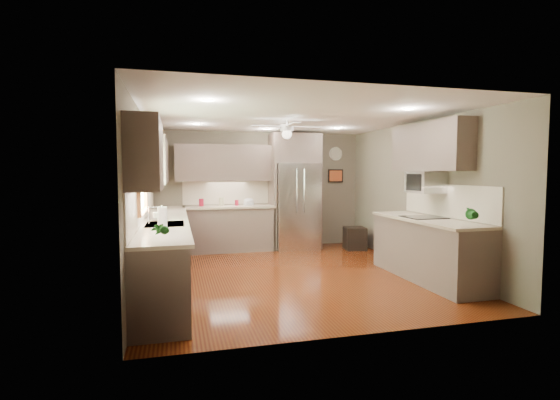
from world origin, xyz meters
name	(u,v)px	position (x,y,z in m)	size (l,w,h in m)	color
floor	(292,274)	(0.00, 0.00, 0.00)	(5.00, 5.00, 0.00)	#471609
ceiling	(292,117)	(0.00, 0.00, 2.50)	(5.00, 5.00, 0.00)	white
wall_back	(260,190)	(0.00, 2.50, 1.25)	(4.50, 4.50, 0.00)	#625B4B
wall_front	(362,212)	(0.00, -2.50, 1.25)	(4.50, 4.50, 0.00)	#625B4B
wall_left	(142,199)	(-2.25, 0.00, 1.25)	(5.00, 5.00, 0.00)	#625B4B
wall_right	(417,195)	(2.25, 0.00, 1.25)	(5.00, 5.00, 0.00)	#625B4B
canister_a	(201,202)	(-1.28, 2.20, 1.02)	(0.09, 0.09, 0.15)	maroon
canister_c	(222,202)	(-0.87, 2.21, 1.03)	(0.11, 0.11, 0.18)	#C2BF91
canister_d	(237,203)	(-0.56, 2.21, 1.00)	(0.08, 0.08, 0.12)	maroon
soap_bottle	(156,215)	(-2.06, -0.13, 1.03)	(0.08, 0.08, 0.17)	white
potted_plant_left	(160,229)	(-1.93, -2.02, 1.08)	(0.15, 0.10, 0.28)	#185419
potted_plant_right	(472,214)	(1.91, -1.76, 1.10)	(0.18, 0.14, 0.33)	#185419
bowl	(249,204)	(-0.30, 2.21, 0.97)	(0.24, 0.24, 0.06)	#C2BF91
left_run	(165,248)	(-1.95, 0.15, 0.48)	(0.65, 4.70, 1.45)	brown
back_run	(229,228)	(-0.72, 2.20, 0.48)	(1.85, 0.65, 1.45)	brown
uppers	(238,158)	(-0.74, 0.71, 1.87)	(4.50, 4.70, 0.95)	brown
window	(141,179)	(-2.22, -0.50, 1.55)	(0.05, 1.12, 0.92)	#BFF2B2
sink	(165,226)	(-1.93, -0.50, 0.91)	(0.50, 0.70, 0.32)	silver
refrigerator	(295,193)	(0.70, 2.16, 1.19)	(1.06, 0.75, 2.45)	silver
right_run	(428,248)	(1.93, -0.80, 0.48)	(0.70, 2.20, 1.45)	brown
microwave	(425,182)	(2.03, -0.55, 1.48)	(0.43, 0.55, 0.34)	silver
ceiling_fan	(287,130)	(0.00, 0.30, 2.33)	(1.18, 1.18, 0.32)	white
recessed_lights	(283,120)	(-0.04, 0.40, 2.49)	(2.84, 3.14, 0.01)	white
wall_clock	(336,154)	(1.75, 2.48, 2.05)	(0.30, 0.03, 0.30)	white
framed_print	(336,176)	(1.75, 2.48, 1.55)	(0.36, 0.03, 0.30)	black
stool	(355,238)	(1.87, 1.68, 0.24)	(0.48, 0.48, 0.49)	black
paper_towel	(162,218)	(-1.94, -1.03, 1.08)	(0.11, 0.11, 0.29)	white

